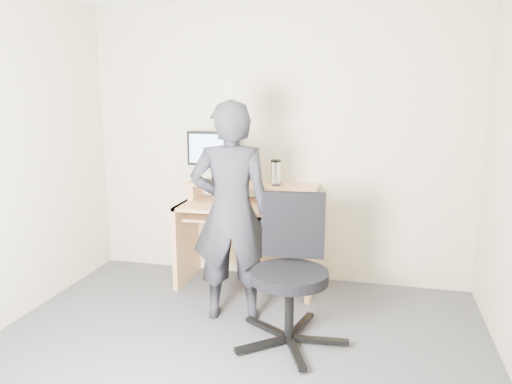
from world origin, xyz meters
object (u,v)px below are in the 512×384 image
at_px(monitor, 213,152).
at_px(person, 231,212).
at_px(desk, 250,224).
at_px(office_chair, 291,265).

distance_m(monitor, person, 0.96).
height_order(desk, monitor, monitor).
bearing_deg(office_chair, desk, 115.13).
xyz_separation_m(desk, office_chair, (0.54, -0.97, 0.00)).
bearing_deg(monitor, desk, -14.01).
relative_size(desk, monitor, 2.47).
distance_m(desk, office_chair, 1.11).
bearing_deg(monitor, office_chair, -51.80).
height_order(office_chair, person, person).
bearing_deg(person, office_chair, 144.30).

